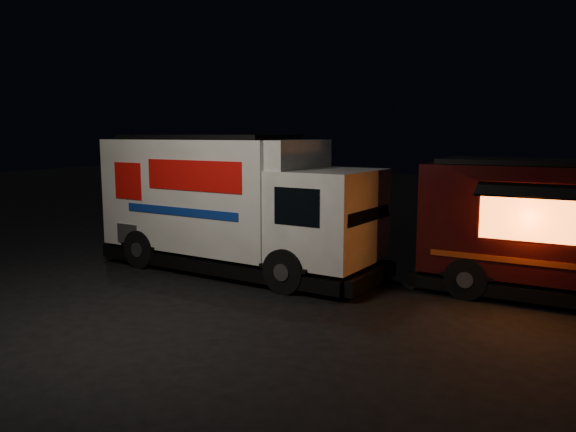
# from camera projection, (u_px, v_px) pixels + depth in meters

# --- Properties ---
(ground) EXTENTS (80.00, 80.00, 0.00)m
(ground) POSITION_uv_depth(u_px,v_px,m) (241.00, 290.00, 12.87)
(ground) COLOR black
(ground) RESTS_ON ground
(white_truck) EXTENTS (8.12, 3.92, 3.53)m
(white_truck) POSITION_uv_depth(u_px,v_px,m) (238.00, 203.00, 14.53)
(white_truck) COLOR white
(white_truck) RESTS_ON ground
(red_truck) EXTENTS (6.71, 3.17, 3.01)m
(red_truck) POSITION_uv_depth(u_px,v_px,m) (574.00, 231.00, 11.90)
(red_truck) COLOR black
(red_truck) RESTS_ON ground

